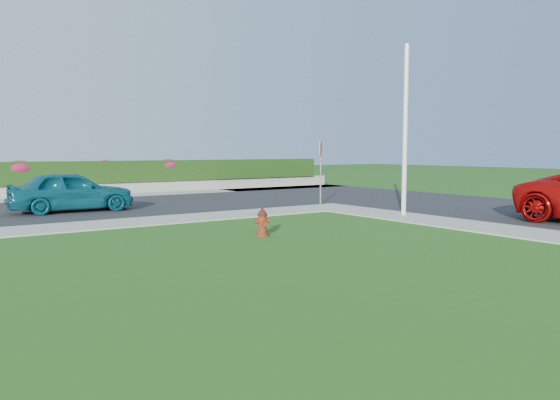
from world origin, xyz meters
TOP-DOWN VIEW (x-y plane):
  - ground at (0.00, 0.00)m, footprint 120.00×120.00m
  - street_right at (12.00, 4.00)m, footprint 8.00×32.00m
  - curb_corner at (7.00, 9.00)m, footprint 2.00×2.00m
  - sidewalk_beyond at (-1.00, 19.00)m, footprint 34.00×2.00m
  - retaining_wall at (-1.00, 20.50)m, footprint 34.00×0.40m
  - hedge at (-1.00, 20.60)m, footprint 32.00×0.90m
  - fire_hydrant at (0.90, 4.47)m, footprint 0.39×0.37m
  - sedan_teal at (-1.74, 13.00)m, footprint 4.35×1.93m
  - utility_pole at (7.25, 5.44)m, footprint 0.16×0.16m
  - stop_sign at (7.01, 9.62)m, footprint 0.54×0.52m
  - flower_clump_d at (-2.20, 20.50)m, footprint 1.38×0.88m
  - flower_clump_e at (1.78, 20.50)m, footprint 1.01×0.65m
  - flower_clump_f at (5.20, 20.50)m, footprint 1.28×0.82m

SIDE VIEW (x-z plane):
  - ground at x=0.00m, z-range 0.00..0.00m
  - street_right at x=12.00m, z-range 0.00..0.04m
  - curb_corner at x=7.00m, z-range 0.00..0.04m
  - sidewalk_beyond at x=-1.00m, z-range 0.00..0.04m
  - retaining_wall at x=-1.00m, z-range 0.00..0.60m
  - fire_hydrant at x=0.90m, z-range -0.02..0.73m
  - sedan_teal at x=-1.74m, z-range 0.04..1.49m
  - hedge at x=-1.00m, z-range 0.60..1.70m
  - flower_clump_d at x=-2.20m, z-range 1.08..1.77m
  - flower_clump_f at x=5.20m, z-range 1.13..1.77m
  - flower_clump_e at x=1.78m, z-range 1.25..1.75m
  - stop_sign at x=7.01m, z-range 0.66..3.33m
  - utility_pole at x=7.25m, z-range 0.00..5.75m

